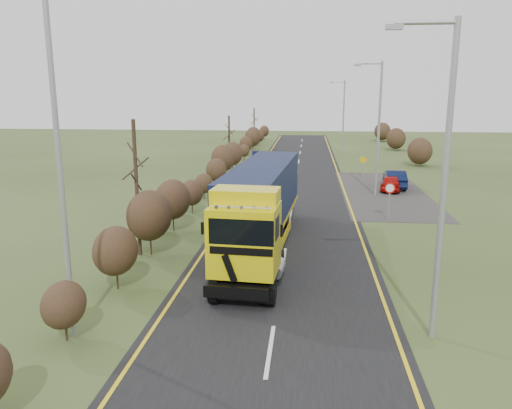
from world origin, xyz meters
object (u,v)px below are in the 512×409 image
Objects in this scene: lorry at (260,203)px; car_blue_sedan at (395,179)px; car_red_hatchback at (392,183)px; speed_sign at (390,194)px; streetlight_near at (441,171)px.

car_blue_sedan is (8.80, 16.39, -1.53)m from lorry.
lorry is 18.66m from car_blue_sedan.
car_red_hatchback is 1.61× the size of speed_sign.
streetlight_near reaches higher than speed_sign.
car_blue_sedan is (0.41, 1.26, 0.08)m from car_red_hatchback.
car_red_hatchback is 0.39× the size of streetlight_near.
car_blue_sedan is at bearing 83.06° from streetlight_near.
lorry is 3.42× the size of car_blue_sedan.
car_red_hatchback is at bearing 80.01° from speed_sign.
car_blue_sedan is 10.61m from speed_sign.
speed_sign is (-2.02, -10.38, 0.85)m from car_blue_sedan.
lorry is 1.55× the size of streetlight_near.
speed_sign is (-1.61, -9.12, 0.92)m from car_red_hatchback.
lorry is at bearing 125.70° from streetlight_near.
car_red_hatchback is 9.30m from speed_sign.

